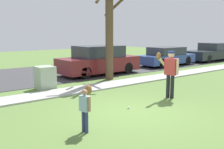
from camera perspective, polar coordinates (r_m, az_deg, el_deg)
The scene contains 11 objects.
ground_plane at distance 10.90m, azimuth -7.73°, elevation -3.64°, with size 48.00×48.00×0.00m, color #567538.
sidewalk_strip at distance 10.98m, azimuth -8.01°, elevation -3.40°, with size 36.00×1.20×0.06m, color #A3A39E.
road_surface at distance 15.44m, azimuth -17.45°, elevation -0.14°, with size 36.00×6.80×0.02m, color #38383A.
person_adult at distance 9.76m, azimuth 12.46°, elevation 1.15°, with size 0.78×0.60×1.73m.
person_child at distance 6.42m, azimuth -5.73°, elevation -6.21°, with size 0.47×0.50×1.11m.
baseball at distance 8.42m, azimuth 3.63°, elevation -7.20°, with size 0.07×0.07×0.07m, color white.
utility_cabinet at distance 11.51m, azimuth -14.34°, elevation -0.68°, with size 0.71×0.76×0.98m, color #9EB293.
street_tree_near at distance 13.32m, azimuth -0.56°, elevation 11.93°, with size 1.85×1.89×5.74m.
parked_suv_maroon at distance 15.00m, azimuth -2.88°, elevation 3.02°, with size 4.70×1.90×1.63m.
parked_wagon_blue at distance 19.29m, azimuth 11.73°, elevation 3.85°, with size 4.50×1.80×1.33m.
parked_pickup_dark at distance 23.76m, azimuth 20.67°, elevation 4.46°, with size 5.20×1.95×1.48m.
Camera 1 is at (-5.39, -5.67, 2.42)m, focal length 42.03 mm.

